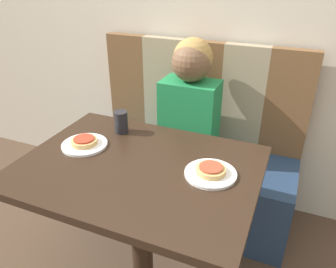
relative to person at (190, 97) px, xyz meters
The scene contains 9 objects.
booth_seat 0.59m from the person, 90.00° to the right, with size 1.29×0.51×0.45m.
booth_backrest 0.22m from the person, 90.00° to the left, with size 1.29×0.07×0.64m.
dining_table 0.67m from the person, 90.00° to the right, with size 0.98×0.73×0.75m.
person is the anchor object (origin of this frame).
plate_left 0.67m from the person, 116.21° to the right, with size 0.21×0.21×0.01m.
plate_right 0.67m from the person, 63.79° to the right, with size 0.21×0.21×0.01m.
pizza_left 0.67m from the person, 116.21° to the right, with size 0.12×0.12×0.03m.
pizza_right 0.67m from the person, 63.79° to the right, with size 0.12×0.12×0.03m.
drinking_cup 0.47m from the person, 116.46° to the right, with size 0.07×0.07×0.11m.
Camera 1 is at (0.55, -0.99, 1.49)m, focal length 35.00 mm.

